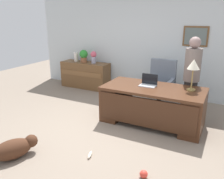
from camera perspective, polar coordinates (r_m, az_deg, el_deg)
ground_plane at (r=4.39m, az=-1.93°, el=-10.43°), size 12.00×12.00×0.00m
back_wall at (r=6.31m, az=9.75°, el=10.92°), size 7.00×0.16×2.70m
desk at (r=4.65m, az=9.76°, el=-3.52°), size 1.93×0.95×0.74m
credenza at (r=6.98m, az=-6.52°, el=3.57°), size 1.45×0.50×0.75m
armchair at (r=5.60m, az=11.76°, el=0.90°), size 0.60×0.59×1.09m
person_standing at (r=4.97m, az=18.82°, el=2.74°), size 0.32×0.32×1.68m
dog_lying at (r=3.91m, az=-22.66°, el=-13.12°), size 0.52×0.70×0.30m
laptop at (r=4.67m, az=8.93°, el=1.64°), size 0.32×0.22×0.22m
desk_lamp at (r=4.47m, az=19.28°, el=5.38°), size 0.22×0.22×0.58m
vase_with_flowers at (r=6.71m, az=-4.53°, el=8.03°), size 0.17×0.17×0.34m
vase_empty at (r=7.05m, az=-8.79°, el=7.87°), size 0.13×0.13×0.27m
potted_plant at (r=6.89m, az=-6.95°, el=8.25°), size 0.24×0.24×0.36m
dog_toy_ball at (r=3.32m, az=7.74°, el=-19.79°), size 0.11×0.11×0.11m
dog_toy_bone at (r=3.73m, az=-5.40°, el=-15.58°), size 0.11×0.20×0.05m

